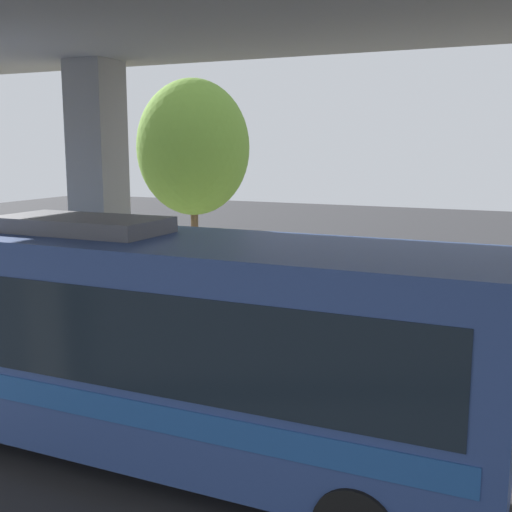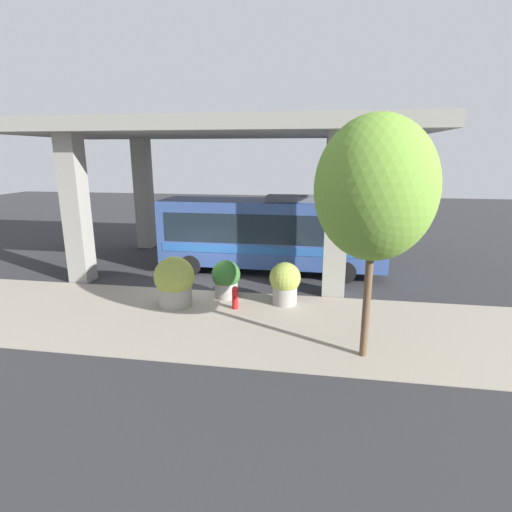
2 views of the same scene
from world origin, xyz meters
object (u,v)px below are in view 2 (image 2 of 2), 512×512
(fire_hydrant, at_px, (235,298))
(planter_middle, at_px, (285,283))
(street_tree_near, at_px, (375,189))
(planter_back, at_px, (175,281))
(bus, at_px, (272,231))
(planter_front, at_px, (226,279))

(fire_hydrant, height_order, planter_middle, planter_middle)
(planter_middle, relative_size, street_tree_near, 0.25)
(street_tree_near, bearing_deg, planter_middle, 35.09)
(fire_hydrant, height_order, planter_back, planter_back)
(planter_back, xyz_separation_m, street_tree_near, (-2.92, -6.77, 3.83))
(bus, distance_m, planter_front, 4.36)
(planter_middle, relative_size, planter_back, 0.86)
(bus, xyz_separation_m, street_tree_near, (-8.04, -3.68, 2.76))
(fire_hydrant, relative_size, planter_middle, 0.54)
(bus, relative_size, fire_hydrant, 11.91)
(planter_front, bearing_deg, planter_middle, -98.13)
(planter_middle, distance_m, planter_back, 4.23)
(planter_front, distance_m, planter_middle, 2.44)
(street_tree_near, bearing_deg, fire_hydrant, 56.64)
(bus, distance_m, street_tree_near, 9.26)
(planter_back, bearing_deg, street_tree_near, -113.31)
(fire_hydrant, relative_size, planter_front, 0.58)
(planter_back, bearing_deg, planter_front, -56.04)
(bus, distance_m, planter_middle, 4.57)
(planter_front, bearing_deg, fire_hydrant, -152.18)
(planter_front, distance_m, planter_back, 2.10)
(planter_back, height_order, street_tree_near, street_tree_near)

